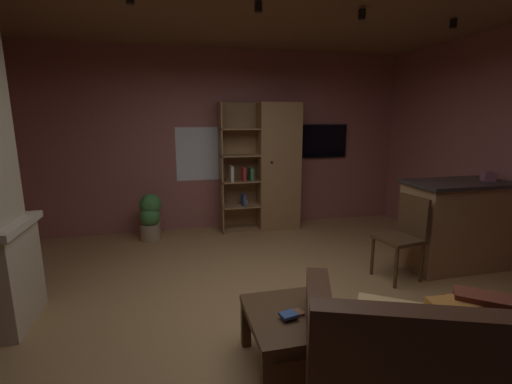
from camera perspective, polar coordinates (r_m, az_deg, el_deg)
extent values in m
cube|color=#A37A4C|center=(3.41, 1.65, -19.13)|extent=(6.04, 5.47, 0.02)
cube|color=#9E5B56|center=(5.65, -5.62, 8.20)|extent=(6.16, 0.06, 2.79)
cube|color=white|center=(5.60, -9.32, 6.12)|extent=(0.70, 0.01, 0.83)
cube|color=#997047|center=(5.60, 3.63, 4.10)|extent=(0.65, 0.38, 1.99)
cube|color=#997047|center=(5.63, -3.04, 4.14)|extent=(0.60, 0.02, 1.99)
cube|color=#997047|center=(5.41, -5.73, 3.79)|extent=(0.02, 0.38, 1.99)
sphere|color=black|center=(5.35, 2.61, 4.82)|extent=(0.04, 0.04, 0.04)
cube|color=#997047|center=(5.67, -2.60, -6.03)|extent=(0.60, 0.38, 0.02)
cube|color=#997047|center=(5.57, -2.64, -2.21)|extent=(0.60, 0.38, 0.02)
cube|color=#997047|center=(5.48, -2.67, 1.84)|extent=(0.60, 0.38, 0.02)
cube|color=#997047|center=(5.43, -2.71, 5.98)|extent=(0.60, 0.38, 0.02)
cube|color=#997047|center=(5.41, -2.76, 10.19)|extent=(0.60, 0.38, 0.02)
cube|color=beige|center=(5.38, -4.04, 3.00)|extent=(0.04, 0.23, 0.23)
cube|color=#B22D2D|center=(5.42, -2.08, 2.96)|extent=(0.04, 0.23, 0.21)
cube|color=#2D4C8C|center=(5.50, -2.08, -1.30)|extent=(0.03, 0.23, 0.18)
cube|color=#387247|center=(5.44, -0.87, 2.94)|extent=(0.05, 0.23, 0.20)
sphere|color=beige|center=(5.57, -1.86, -1.67)|extent=(0.10, 0.10, 0.10)
cube|color=#997047|center=(4.87, 30.68, -4.70)|extent=(1.38, 0.59, 1.00)
cube|color=#2D2826|center=(4.77, 31.32, 1.30)|extent=(1.44, 0.65, 0.04)
cube|color=#995972|center=(4.86, 33.59, 2.13)|extent=(0.16, 0.16, 0.11)
cube|color=#4C2D1E|center=(2.66, 27.84, -24.88)|extent=(1.84, 1.41, 0.42)
cube|color=#4C2D1E|center=(2.14, 32.65, -21.39)|extent=(1.58, 0.71, 0.42)
cube|color=#4C2D1E|center=(2.44, 10.06, -23.58)|extent=(0.46, 0.89, 0.67)
cube|color=tan|center=(2.38, 21.20, -20.00)|extent=(0.42, 0.35, 0.33)
cube|color=#C67F33|center=(2.52, 30.52, -18.42)|extent=(0.46, 0.20, 0.38)
cube|color=brown|center=(2.56, 34.30, -17.64)|extent=(0.44, 0.40, 0.38)
cube|color=#C67F33|center=(2.25, 26.70, -21.46)|extent=(0.43, 0.39, 0.34)
cube|color=#AD3D2D|center=(2.59, 32.65, -18.39)|extent=(0.43, 0.32, 0.36)
cube|color=#4C331E|center=(2.60, 5.51, -19.59)|extent=(0.58, 0.70, 0.05)
cube|color=#4C331E|center=(2.64, 5.48, -20.80)|extent=(0.52, 0.63, 0.08)
cube|color=#4C331E|center=(2.42, 1.76, -28.31)|extent=(0.07, 0.07, 0.36)
cube|color=#4C331E|center=(2.57, 13.77, -25.97)|extent=(0.07, 0.07, 0.36)
cube|color=#4C331E|center=(2.91, -1.66, -20.62)|extent=(0.07, 0.07, 0.36)
cube|color=#4C331E|center=(3.03, 8.13, -19.27)|extent=(0.07, 0.07, 0.36)
cube|color=brown|center=(2.57, 6.30, -19.08)|extent=(0.14, 0.11, 0.02)
cube|color=#2D4C8C|center=(2.52, 5.31, -19.30)|extent=(0.13, 0.11, 0.02)
cube|color=#4C331E|center=(4.16, 22.15, -7.07)|extent=(0.48, 0.48, 0.04)
cube|color=#4C331E|center=(4.23, 24.24, -3.55)|extent=(0.10, 0.40, 0.44)
cylinder|color=#4C331E|center=(4.24, 18.42, -9.74)|extent=(0.04, 0.04, 0.46)
cylinder|color=#4C331E|center=(4.00, 21.85, -11.32)|extent=(0.04, 0.04, 0.46)
cylinder|color=#4C331E|center=(4.47, 21.95, -8.86)|extent=(0.04, 0.04, 0.46)
cylinder|color=#4C331E|center=(4.25, 25.39, -10.26)|extent=(0.04, 0.04, 0.46)
cylinder|color=#9E896B|center=(5.40, -16.82, -6.20)|extent=(0.30, 0.30, 0.24)
sphere|color=#3D7F3D|center=(5.31, -16.93, -3.84)|extent=(0.29, 0.29, 0.29)
sphere|color=#3D7F3D|center=(5.31, -16.82, -1.96)|extent=(0.31, 0.31, 0.31)
cube|color=black|center=(6.04, 10.14, 8.14)|extent=(0.99, 0.05, 0.56)
cube|color=black|center=(6.01, 10.24, 8.12)|extent=(0.95, 0.01, 0.52)
cylinder|color=black|center=(3.53, 0.39, 27.93)|extent=(0.07, 0.07, 0.09)
cylinder|color=black|center=(3.89, 16.86, 25.92)|extent=(0.07, 0.07, 0.09)
cylinder|color=black|center=(4.56, 29.43, 22.77)|extent=(0.07, 0.07, 0.09)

